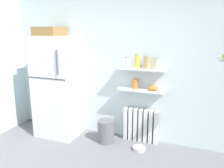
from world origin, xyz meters
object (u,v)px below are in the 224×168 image
at_px(vase, 135,84).
at_px(refrigerator, 58,85).
at_px(storage_jar_3, 157,64).
at_px(shelf_bowl, 153,88).
at_px(storage_jar_0, 128,62).
at_px(storage_jar_1, 137,61).
at_px(storage_jar_2, 147,62).
at_px(trash_bin, 106,131).
at_px(pet_food_bowl, 139,148).
at_px(radiator, 141,125).

bearing_deg(vase, refrigerator, -171.35).
height_order(storage_jar_3, shelf_bowl, storage_jar_3).
xyz_separation_m(storage_jar_0, storage_jar_1, (0.16, 0.00, 0.03)).
relative_size(storage_jar_0, storage_jar_2, 0.86).
distance_m(shelf_bowl, trash_bin, 1.10).
height_order(storage_jar_0, pet_food_bowl, storage_jar_0).
bearing_deg(trash_bin, shelf_bowl, 17.01).
xyz_separation_m(storage_jar_0, shelf_bowl, (0.44, 0.00, -0.40)).
bearing_deg(pet_food_bowl, storage_jar_3, 58.23).
distance_m(refrigerator, storage_jar_2, 1.63).
bearing_deg(vase, radiator, 15.46).
height_order(storage_jar_1, storage_jar_3, storage_jar_1).
bearing_deg(storage_jar_3, radiator, 172.87).
height_order(storage_jar_0, trash_bin, storage_jar_0).
bearing_deg(storage_jar_0, refrigerator, -170.45).
relative_size(storage_jar_3, vase, 1.05).
bearing_deg(storage_jar_3, trash_bin, -163.88).
bearing_deg(storage_jar_2, trash_bin, -160.05).
distance_m(storage_jar_3, pet_food_bowl, 1.39).
bearing_deg(pet_food_bowl, radiator, 101.16).
xyz_separation_m(vase, trash_bin, (-0.44, -0.23, -0.82)).
relative_size(storage_jar_0, vase, 1.03).
distance_m(storage_jar_0, pet_food_bowl, 1.41).
height_order(storage_jar_0, vase, storage_jar_0).
bearing_deg(refrigerator, storage_jar_2, 7.61).
distance_m(storage_jar_3, vase, 0.50).
bearing_deg(storage_jar_2, radiator, 159.44).
xyz_separation_m(storage_jar_1, vase, (-0.03, -0.00, -0.38)).
distance_m(shelf_bowl, pet_food_bowl, 1.00).
distance_m(refrigerator, shelf_bowl, 1.68).
bearing_deg(radiator, shelf_bowl, -8.67).
relative_size(radiator, storage_jar_1, 2.61).
bearing_deg(storage_jar_2, vase, 180.00).
xyz_separation_m(trash_bin, pet_food_bowl, (0.61, -0.06, -0.17)).
xyz_separation_m(storage_jar_3, vase, (-0.35, -0.00, -0.35)).
bearing_deg(shelf_bowl, refrigerator, -172.92).
bearing_deg(vase, storage_jar_3, 0.00).
height_order(storage_jar_1, trash_bin, storage_jar_1).
distance_m(storage_jar_0, trash_bin, 1.23).
bearing_deg(refrigerator, storage_jar_0, 9.55).
xyz_separation_m(storage_jar_3, trash_bin, (-0.78, -0.23, -1.17)).
distance_m(storage_jar_0, vase, 0.38).
distance_m(storage_jar_0, shelf_bowl, 0.59).
height_order(refrigerator, vase, refrigerator).
xyz_separation_m(storage_jar_2, storage_jar_3, (0.16, 0.00, -0.01)).
distance_m(vase, trash_bin, 0.96).
height_order(radiator, storage_jar_1, storage_jar_1).
distance_m(storage_jar_0, storage_jar_1, 0.16).
distance_m(trash_bin, pet_food_bowl, 0.63).
relative_size(storage_jar_0, trash_bin, 0.45).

